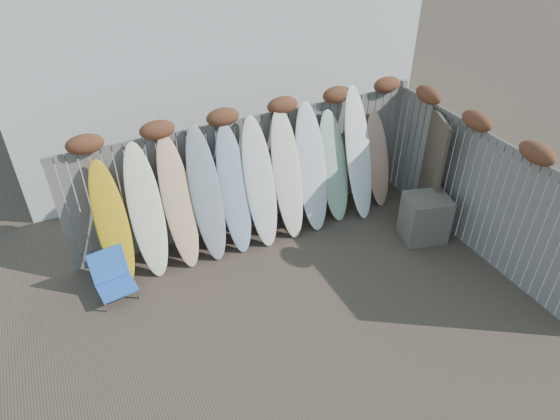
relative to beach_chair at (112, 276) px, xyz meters
name	(u,v)px	position (x,y,z in m)	size (l,w,h in m)	color
ground	(316,311)	(2.51, -1.63, -0.32)	(80.00, 80.00, 0.00)	#493A2D
back_fence	(252,162)	(2.57, 0.77, 0.86)	(6.05, 0.28, 2.24)	slate
right_fence	(481,186)	(5.50, -1.37, 0.82)	(0.28, 4.40, 2.24)	slate
beach_chair	(112,276)	(0.00, 0.00, 0.00)	(0.59, 0.62, 0.69)	blue
wooden_crate	(425,218)	(4.94, -0.91, 0.08)	(0.69, 0.57, 0.80)	brown
lattice_panel	(428,164)	(5.43, -0.26, 0.65)	(0.05, 1.30, 1.94)	brown
surfboard_0	(112,225)	(0.18, 0.35, 0.63)	(0.46, 0.07, 1.97)	gold
surfboard_1	(146,212)	(0.69, 0.37, 0.70)	(0.50, 0.07, 2.11)	#FFF8CA
surfboard_2	(178,203)	(1.18, 0.36, 0.71)	(0.46, 0.07, 2.15)	#FCBD92
surfboard_3	(206,195)	(1.62, 0.34, 0.73)	(0.49, 0.07, 2.20)	gray
surfboard_4	(234,190)	(2.07, 0.34, 0.70)	(0.47, 0.07, 2.13)	#91A6B8
surfboard_5	(260,184)	(2.50, 0.31, 0.73)	(0.50, 0.07, 2.18)	silver
surfboard_6	(287,175)	(3.00, 0.33, 0.74)	(0.49, 0.07, 2.21)	white
surfboard_7	(312,168)	(3.46, 0.34, 0.74)	(0.53, 0.07, 2.22)	white
surfboard_8	(334,167)	(3.92, 0.38, 0.63)	(0.53, 0.07, 1.98)	#ABCCA5
surfboard_9	(359,155)	(4.35, 0.30, 0.81)	(0.49, 0.07, 2.36)	white
surfboard_10	(378,160)	(4.86, 0.41, 0.53)	(0.47, 0.07, 1.77)	#DE9B7E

